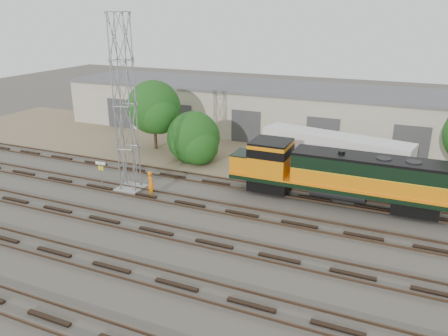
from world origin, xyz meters
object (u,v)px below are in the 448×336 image
at_px(locomotive, 336,174).
at_px(signal_tower, 125,109).
at_px(worker, 151,184).
at_px(semi_trailer, 338,152).

height_order(locomotive, signal_tower, signal_tower).
relative_size(locomotive, worker, 8.00).
bearing_deg(locomotive, worker, -161.32).
bearing_deg(semi_trailer, worker, -131.32).
bearing_deg(worker, signal_tower, 19.68).
bearing_deg(worker, semi_trailer, -109.42).
relative_size(signal_tower, semi_trailer, 1.06).
bearing_deg(locomotive, semi_trailer, 98.02).
height_order(signal_tower, semi_trailer, signal_tower).
distance_m(locomotive, signal_tower, 15.87).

